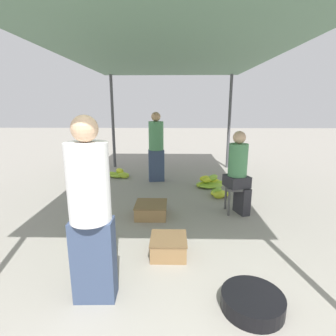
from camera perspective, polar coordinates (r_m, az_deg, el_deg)
canopy_post_back_left at (r=7.61m, az=-11.90°, el=9.68°), size 0.08×0.08×2.55m
canopy_post_back_right at (r=7.57m, az=13.20°, el=9.60°), size 0.08×0.08×2.55m
canopy_tarp at (r=4.51m, az=0.26°, el=24.13°), size 3.65×6.33×0.04m
vendor_foreground at (r=2.35m, az=-16.53°, el=-8.79°), size 0.38×0.36×1.66m
stool at (r=4.45m, az=14.58°, el=-5.01°), size 0.34×0.34×0.45m
vendor_seated at (r=4.35m, az=15.12°, el=-0.66°), size 0.43×0.43×1.35m
basin_black at (r=2.66m, az=17.90°, el=-25.96°), size 0.54×0.54×0.14m
banana_pile_left_0 at (r=3.79m, az=-16.51°, el=-13.35°), size 0.44×0.55×0.14m
banana_pile_left_1 at (r=6.63m, az=-10.57°, el=-1.36°), size 0.63×0.49×0.21m
banana_pile_right_0 at (r=5.82m, az=8.98°, el=-3.12°), size 0.67×0.50×0.28m
banana_pile_right_1 at (r=5.26m, az=10.99°, el=-5.33°), size 0.38×0.44×0.19m
crate_near at (r=3.23m, az=0.12°, el=-16.65°), size 0.43×0.43×0.23m
crate_mid at (r=4.24m, az=-3.69°, el=-9.07°), size 0.50×0.50×0.22m
shopper_walking_mid at (r=6.04m, az=-2.59°, el=4.80°), size 0.39×0.39×1.60m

